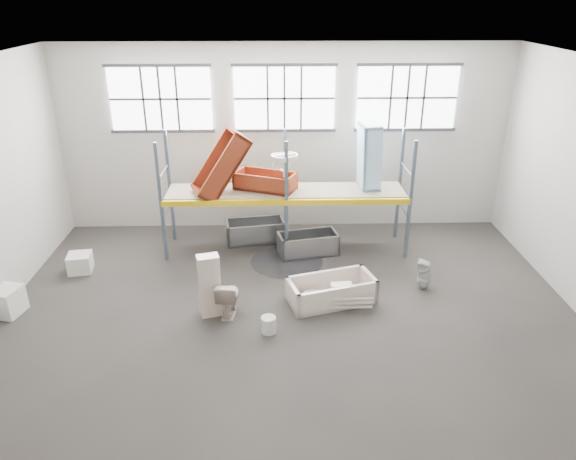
{
  "coord_description": "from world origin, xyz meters",
  "views": [
    {
      "loc": [
        -0.29,
        -9.09,
        6.18
      ],
      "look_at": [
        0.0,
        1.5,
        1.4
      ],
      "focal_mm": 33.36,
      "sensor_mm": 36.0,
      "label": 1
    }
  ],
  "objects_px": {
    "toilet_white": "(424,275)",
    "toilet_beige": "(228,297)",
    "bathtub_beige": "(331,290)",
    "steel_tub_right": "(308,244)",
    "bucket": "(269,325)",
    "carton_near": "(4,301)",
    "cistern_tall": "(209,286)",
    "steel_tub_left": "(255,231)",
    "rust_tub_flat": "(265,181)",
    "blue_tub_upright": "(369,156)"
  },
  "relations": [
    {
      "from": "toilet_white",
      "to": "toilet_beige",
      "type": "bearing_deg",
      "value": -55.83
    },
    {
      "from": "bathtub_beige",
      "to": "steel_tub_right",
      "type": "xyz_separation_m",
      "value": [
        -0.36,
        2.32,
        0.0
      ]
    },
    {
      "from": "bucket",
      "to": "carton_near",
      "type": "relative_size",
      "value": 0.5
    },
    {
      "from": "bathtub_beige",
      "to": "bucket",
      "type": "relative_size",
      "value": 5.4
    },
    {
      "from": "cistern_tall",
      "to": "steel_tub_left",
      "type": "xyz_separation_m",
      "value": [
        0.82,
        3.56,
        -0.39
      ]
    },
    {
      "from": "toilet_beige",
      "to": "toilet_white",
      "type": "xyz_separation_m",
      "value": [
        4.31,
        0.9,
        -0.05
      ]
    },
    {
      "from": "cistern_tall",
      "to": "bucket",
      "type": "relative_size",
      "value": 3.98
    },
    {
      "from": "bathtub_beige",
      "to": "steel_tub_left",
      "type": "distance_m",
      "value": 3.57
    },
    {
      "from": "steel_tub_left",
      "to": "rust_tub_flat",
      "type": "distance_m",
      "value": 1.61
    },
    {
      "from": "steel_tub_left",
      "to": "bucket",
      "type": "bearing_deg",
      "value": -84.92
    },
    {
      "from": "rust_tub_flat",
      "to": "blue_tub_upright",
      "type": "bearing_deg",
      "value": 2.2
    },
    {
      "from": "toilet_white",
      "to": "carton_near",
      "type": "distance_m",
      "value": 9.01
    },
    {
      "from": "cistern_tall",
      "to": "toilet_white",
      "type": "height_order",
      "value": "cistern_tall"
    },
    {
      "from": "bucket",
      "to": "carton_near",
      "type": "distance_m",
      "value": 5.55
    },
    {
      "from": "steel_tub_left",
      "to": "steel_tub_right",
      "type": "bearing_deg",
      "value": -30.51
    },
    {
      "from": "cistern_tall",
      "to": "bucket",
      "type": "bearing_deg",
      "value": -45.15
    },
    {
      "from": "steel_tub_left",
      "to": "carton_near",
      "type": "relative_size",
      "value": 2.27
    },
    {
      "from": "toilet_beige",
      "to": "steel_tub_left",
      "type": "distance_m",
      "value": 3.56
    },
    {
      "from": "toilet_white",
      "to": "carton_near",
      "type": "bearing_deg",
      "value": -62.75
    },
    {
      "from": "bathtub_beige",
      "to": "bucket",
      "type": "distance_m",
      "value": 1.75
    },
    {
      "from": "steel_tub_left",
      "to": "blue_tub_upright",
      "type": "relative_size",
      "value": 0.95
    },
    {
      "from": "toilet_white",
      "to": "steel_tub_left",
      "type": "distance_m",
      "value": 4.67
    },
    {
      "from": "blue_tub_upright",
      "to": "cistern_tall",
      "type": "bearing_deg",
      "value": -138.34
    },
    {
      "from": "bathtub_beige",
      "to": "blue_tub_upright",
      "type": "bearing_deg",
      "value": 51.12
    },
    {
      "from": "steel_tub_right",
      "to": "bathtub_beige",
      "type": "bearing_deg",
      "value": -81.15
    },
    {
      "from": "cistern_tall",
      "to": "bucket",
      "type": "distance_m",
      "value": 1.47
    },
    {
      "from": "steel_tub_right",
      "to": "bucket",
      "type": "bearing_deg",
      "value": -105.97
    },
    {
      "from": "toilet_beige",
      "to": "cistern_tall",
      "type": "distance_m",
      "value": 0.47
    },
    {
      "from": "toilet_beige",
      "to": "bucket",
      "type": "bearing_deg",
      "value": 145.92
    },
    {
      "from": "bathtub_beige",
      "to": "rust_tub_flat",
      "type": "bearing_deg",
      "value": 100.49
    },
    {
      "from": "rust_tub_flat",
      "to": "carton_near",
      "type": "bearing_deg",
      "value": -150.7
    },
    {
      "from": "cistern_tall",
      "to": "blue_tub_upright",
      "type": "relative_size",
      "value": 0.84
    },
    {
      "from": "steel_tub_right",
      "to": "blue_tub_upright",
      "type": "xyz_separation_m",
      "value": [
        1.52,
        0.54,
        2.12
      ]
    },
    {
      "from": "toilet_beige",
      "to": "carton_near",
      "type": "bearing_deg",
      "value": 4.88
    },
    {
      "from": "toilet_white",
      "to": "rust_tub_flat",
      "type": "height_order",
      "value": "rust_tub_flat"
    },
    {
      "from": "bucket",
      "to": "carton_near",
      "type": "height_order",
      "value": "carton_near"
    },
    {
      "from": "rust_tub_flat",
      "to": "toilet_white",
      "type": "bearing_deg",
      "value": -32.4
    },
    {
      "from": "steel_tub_right",
      "to": "bucket",
      "type": "distance_m",
      "value": 3.57
    },
    {
      "from": "steel_tub_right",
      "to": "steel_tub_left",
      "type": "bearing_deg",
      "value": 149.49
    },
    {
      "from": "steel_tub_left",
      "to": "rust_tub_flat",
      "type": "height_order",
      "value": "rust_tub_flat"
    },
    {
      "from": "bathtub_beige",
      "to": "carton_near",
      "type": "height_order",
      "value": "carton_near"
    },
    {
      "from": "steel_tub_left",
      "to": "blue_tub_upright",
      "type": "height_order",
      "value": "blue_tub_upright"
    },
    {
      "from": "bathtub_beige",
      "to": "carton_near",
      "type": "distance_m",
      "value": 6.84
    },
    {
      "from": "cistern_tall",
      "to": "toilet_beige",
      "type": "bearing_deg",
      "value": -10.88
    },
    {
      "from": "toilet_white",
      "to": "bucket",
      "type": "distance_m",
      "value": 3.85
    },
    {
      "from": "toilet_beige",
      "to": "carton_near",
      "type": "xyz_separation_m",
      "value": [
        -4.66,
        0.13,
        -0.1
      ]
    },
    {
      "from": "blue_tub_upright",
      "to": "steel_tub_left",
      "type": "bearing_deg",
      "value": 174.82
    },
    {
      "from": "cistern_tall",
      "to": "steel_tub_right",
      "type": "relative_size",
      "value": 0.91
    },
    {
      "from": "cistern_tall",
      "to": "blue_tub_upright",
      "type": "bearing_deg",
      "value": 26.03
    },
    {
      "from": "cistern_tall",
      "to": "toilet_white",
      "type": "xyz_separation_m",
      "value": [
        4.69,
        0.93,
        -0.33
      ]
    }
  ]
}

